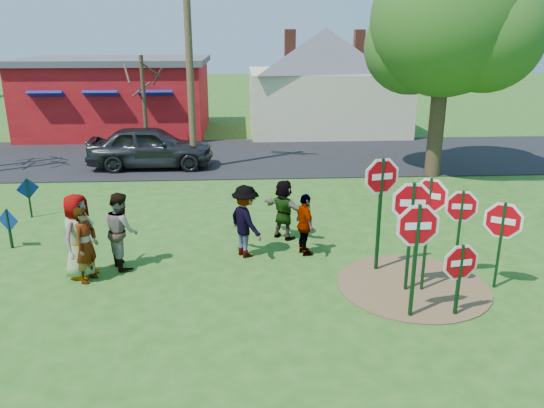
% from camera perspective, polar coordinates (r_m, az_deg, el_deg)
% --- Properties ---
extents(ground, '(120.00, 120.00, 0.00)m').
position_cam_1_polar(ground, '(12.18, -7.40, -7.20)').
color(ground, '#215518').
rests_on(ground, ground).
extents(road, '(120.00, 7.50, 0.04)m').
position_cam_1_polar(road, '(23.09, -5.61, 5.07)').
color(road, black).
rests_on(road, ground).
extents(dirt_patch, '(3.20, 3.20, 0.03)m').
position_cam_1_polar(dirt_patch, '(11.80, 14.87, -8.46)').
color(dirt_patch, brown).
rests_on(dirt_patch, ground).
extents(red_building, '(9.40, 7.69, 3.90)m').
position_cam_1_polar(red_building, '(29.86, -16.12, 11.18)').
color(red_building, maroon).
rests_on(red_building, ground).
extents(cream_house, '(9.40, 9.40, 6.50)m').
position_cam_1_polar(cream_house, '(29.44, 5.71, 13.57)').
color(cream_house, beige).
rests_on(cream_house, ground).
extents(stop_sign_a, '(1.09, 0.07, 2.39)m').
position_cam_1_polar(stop_sign_a, '(9.94, 15.32, -3.35)').
color(stop_sign_a, '#0E3315').
rests_on(stop_sign_a, ground).
extents(stop_sign_b, '(1.07, 0.27, 2.75)m').
position_cam_1_polar(stop_sign_b, '(11.69, 11.66, 1.87)').
color(stop_sign_b, '#0E3315').
rests_on(stop_sign_b, ground).
extents(stop_sign_c, '(0.79, 0.56, 2.56)m').
position_cam_1_polar(stop_sign_c, '(11.00, 16.53, -0.50)').
color(stop_sign_c, '#0E3315').
rests_on(stop_sign_c, ground).
extents(stop_sign_d, '(0.93, 0.17, 2.13)m').
position_cam_1_polar(stop_sign_d, '(11.91, 19.66, -0.92)').
color(stop_sign_d, '#0E3315').
rests_on(stop_sign_d, ground).
extents(stop_sign_e, '(0.96, 0.18, 1.58)m').
position_cam_1_polar(stop_sign_e, '(10.49, 19.60, -6.36)').
color(stop_sign_e, '#0E3315').
rests_on(stop_sign_e, ground).
extents(stop_sign_f, '(0.90, 0.57, 2.02)m').
position_cam_1_polar(stop_sign_f, '(11.81, 23.55, -2.15)').
color(stop_sign_f, '#0E3315').
rests_on(stop_sign_f, ground).
extents(stop_sign_g, '(1.12, 0.15, 2.49)m').
position_cam_1_polar(stop_sign_g, '(10.95, 14.80, -0.92)').
color(stop_sign_g, '#0E3315').
rests_on(stop_sign_g, ground).
extents(blue_diamond_c, '(0.57, 0.23, 1.04)m').
position_cam_1_polar(blue_diamond_c, '(14.63, -26.47, -1.97)').
color(blue_diamond_c, '#0E3315').
rests_on(blue_diamond_c, ground).
extents(blue_diamond_d, '(0.55, 0.34, 1.19)m').
position_cam_1_polar(blue_diamond_d, '(16.80, -24.73, 1.06)').
color(blue_diamond_d, '#0E3315').
rests_on(blue_diamond_d, ground).
extents(person_a, '(0.89, 1.08, 1.90)m').
position_cam_1_polar(person_a, '(12.23, -20.08, -3.25)').
color(person_a, '#43468B').
rests_on(person_a, ground).
extents(person_b, '(0.59, 0.71, 1.68)m').
position_cam_1_polar(person_b, '(12.00, -19.38, -4.15)').
color(person_b, '#227474').
rests_on(person_b, ground).
extents(person_c, '(0.99, 1.07, 1.76)m').
position_cam_1_polar(person_c, '(12.49, -15.90, -2.72)').
color(person_c, brown).
rests_on(person_c, ground).
extents(person_d, '(1.15, 1.31, 1.76)m').
position_cam_1_polar(person_d, '(12.59, -2.85, -1.87)').
color(person_d, '#37373C').
rests_on(person_d, ground).
extents(person_e, '(0.60, 0.96, 1.53)m').
position_cam_1_polar(person_e, '(12.70, 3.56, -2.24)').
color(person_e, '#502D58').
rests_on(person_e, ground).
extents(person_f, '(1.40, 1.33, 1.58)m').
position_cam_1_polar(person_f, '(13.70, 1.28, -0.59)').
color(person_f, '#1F5432').
rests_on(person_f, ground).
extents(suv, '(4.83, 1.95, 1.64)m').
position_cam_1_polar(suv, '(21.48, -12.90, 6.02)').
color(suv, '#2F2F34').
rests_on(suv, road).
extents(utility_pole, '(2.05, 0.80, 8.72)m').
position_cam_1_polar(utility_pole, '(20.48, -8.93, 16.21)').
color(utility_pole, '#4C3823').
rests_on(utility_pole, ground).
extents(leafy_tree, '(5.75, 5.24, 8.17)m').
position_cam_1_polar(leafy_tree, '(20.32, 18.54, 17.42)').
color(leafy_tree, '#382819').
rests_on(leafy_tree, ground).
extents(bare_tree_east, '(1.80, 1.80, 4.23)m').
position_cam_1_polar(bare_tree_east, '(24.29, -13.68, 11.79)').
color(bare_tree_east, '#382819').
rests_on(bare_tree_east, ground).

